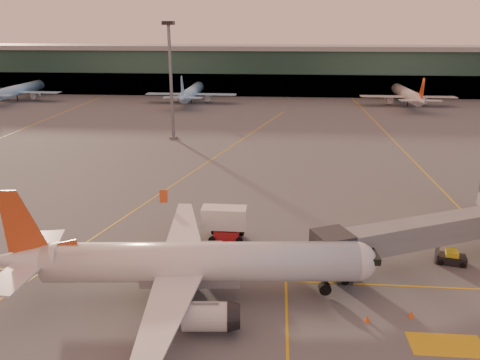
# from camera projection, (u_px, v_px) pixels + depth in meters

# --- Properties ---
(ground) EXTENTS (600.00, 600.00, 0.00)m
(ground) POSITION_uv_depth(u_px,v_px,m) (233.00, 307.00, 43.41)
(ground) COLOR #4C4F54
(ground) RESTS_ON ground
(taxi_markings) EXTENTS (100.12, 173.00, 0.01)m
(taxi_markings) POSITION_uv_depth(u_px,v_px,m) (216.00, 167.00, 86.04)
(taxi_markings) COLOR gold
(taxi_markings) RESTS_ON ground
(terminal) EXTENTS (400.00, 20.00, 17.60)m
(terminal) POSITION_uv_depth(u_px,v_px,m) (269.00, 70.00, 174.70)
(terminal) COLOR #19382D
(terminal) RESTS_ON ground
(mast_west_near) EXTENTS (2.40, 2.40, 25.60)m
(mast_west_near) POSITION_uv_depth(u_px,v_px,m) (171.00, 73.00, 102.65)
(mast_west_near) COLOR slate
(mast_west_near) RESTS_ON ground
(distant_aircraft_row) EXTENTS (290.00, 34.00, 13.00)m
(distant_aircraft_row) POSITION_uv_depth(u_px,v_px,m) (204.00, 103.00, 156.60)
(distant_aircraft_row) COLOR #92CBF4
(distant_aircraft_row) RESTS_ON ground
(main_airplane) EXTENTS (36.25, 32.72, 10.94)m
(main_airplane) POSITION_uv_depth(u_px,v_px,m) (188.00, 264.00, 43.91)
(main_airplane) COLOR silver
(main_airplane) RESTS_ON ground
(jet_bridge) EXTENTS (29.03, 15.40, 5.55)m
(jet_bridge) POSITION_uv_depth(u_px,v_px,m) (450.00, 229.00, 50.74)
(jet_bridge) COLOR slate
(jet_bridge) RESTS_ON ground
(catering_truck) EXTENTS (5.36, 2.44, 4.15)m
(catering_truck) POSITION_uv_depth(u_px,v_px,m) (225.00, 221.00, 56.34)
(catering_truck) COLOR #A3171D
(catering_truck) RESTS_ON ground
(gpu_cart) EXTENTS (2.58, 1.82, 1.38)m
(gpu_cart) POSITION_uv_depth(u_px,v_px,m) (330.00, 264.00, 49.69)
(gpu_cart) COLOR gold
(gpu_cart) RESTS_ON ground
(pushback_tug) EXTENTS (3.29, 2.19, 1.56)m
(pushback_tug) POSITION_uv_depth(u_px,v_px,m) (451.00, 258.00, 51.10)
(pushback_tug) COLOR black
(pushback_tug) RESTS_ON ground
(cone_nose) EXTENTS (0.49, 0.49, 0.62)m
(cone_nose) POSITION_uv_depth(u_px,v_px,m) (411.00, 314.00, 41.80)
(cone_nose) COLOR #E6510C
(cone_nose) RESTS_ON ground
(cone_tail) EXTENTS (0.43, 0.43, 0.55)m
(cone_tail) POSITION_uv_depth(u_px,v_px,m) (6.00, 284.00, 46.73)
(cone_tail) COLOR #E6510C
(cone_tail) RESTS_ON ground
(cone_wing_left) EXTENTS (0.45, 0.45, 0.57)m
(cone_wing_left) POSITION_uv_depth(u_px,v_px,m) (207.00, 222.00, 61.47)
(cone_wing_left) COLOR #E6510C
(cone_wing_left) RESTS_ON ground
(cone_fwd) EXTENTS (0.47, 0.47, 0.59)m
(cone_fwd) POSITION_uv_depth(u_px,v_px,m) (367.00, 318.00, 41.22)
(cone_fwd) COLOR #E6510C
(cone_fwd) RESTS_ON ground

